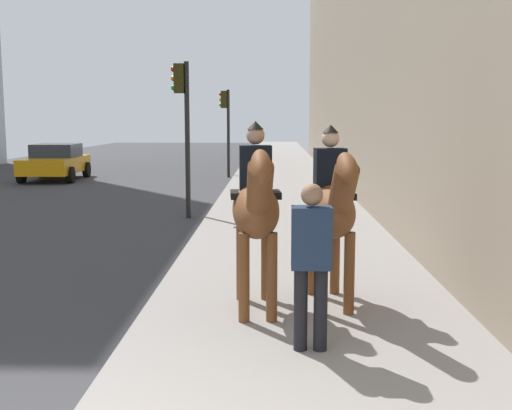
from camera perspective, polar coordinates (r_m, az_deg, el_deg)
mounted_horse_near at (r=7.47m, az=0.00°, el=-0.22°), size 2.15×0.68×2.30m
mounted_horse_far at (r=7.79m, az=6.85°, el=-0.24°), size 2.15×0.69×2.26m
pedestrian_greeting at (r=6.29m, az=5.04°, el=-4.62°), size 0.27×0.41×1.70m
car_near_lane at (r=26.38m, az=-17.74°, el=3.78°), size 4.08×2.22×1.44m
traffic_light_near_curb at (r=15.47m, az=-6.61°, el=8.19°), size 0.20×0.44×3.81m
traffic_light_far_curb at (r=26.19m, az=-2.73°, el=7.83°), size 0.20×0.44×3.62m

